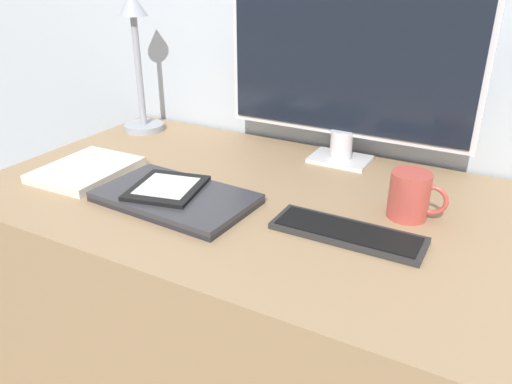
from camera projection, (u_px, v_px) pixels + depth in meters
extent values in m
cube|color=#997A56|center=(288.00, 329.00, 1.27)|extent=(1.49, 0.75, 0.72)
cube|color=silver|center=(340.00, 159.00, 1.34)|extent=(0.16, 0.11, 0.01)
cylinder|color=silver|center=(341.00, 144.00, 1.32)|extent=(0.06, 0.06, 0.08)
cube|color=silver|center=(348.00, 65.00, 1.24)|extent=(0.65, 0.01, 0.36)
cube|color=black|center=(347.00, 66.00, 1.23)|extent=(0.63, 0.01, 0.33)
cube|color=#282828|center=(347.00, 233.00, 0.98)|extent=(0.30, 0.10, 0.01)
cube|color=black|center=(347.00, 230.00, 0.97)|extent=(0.28, 0.08, 0.00)
cube|color=#232328|center=(176.00, 200.00, 1.11)|extent=(0.36, 0.22, 0.01)
cube|color=#333338|center=(175.00, 195.00, 1.11)|extent=(0.36, 0.22, 0.01)
cube|color=black|center=(167.00, 188.00, 1.12)|extent=(0.18, 0.19, 0.01)
cube|color=silver|center=(167.00, 186.00, 1.12)|extent=(0.14, 0.14, 0.00)
cylinder|color=#999EA8|center=(144.00, 127.00, 1.58)|extent=(0.12, 0.12, 0.02)
cylinder|color=#999EA8|center=(139.00, 72.00, 1.51)|extent=(0.02, 0.02, 0.32)
cone|color=#999EA8|center=(132.00, 3.00, 1.43)|extent=(0.08, 0.08, 0.07)
cube|color=silver|center=(86.00, 170.00, 1.26)|extent=(0.20, 0.24, 0.02)
cube|color=silver|center=(75.00, 170.00, 1.23)|extent=(0.11, 0.05, 0.00)
cylinder|color=#B7473D|center=(409.00, 195.00, 1.03)|extent=(0.08, 0.08, 0.10)
torus|color=#B7473D|center=(432.00, 200.00, 1.01)|extent=(0.07, 0.01, 0.07)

